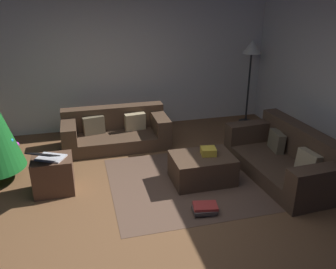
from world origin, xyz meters
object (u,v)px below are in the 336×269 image
Objects in this scene: couch_right at (288,158)px; gift_box at (208,151)px; side_table at (53,175)px; book_stack at (205,209)px; ottoman at (202,168)px; corner_lamp at (251,54)px; tv_remote at (208,151)px; laptop at (48,156)px; couch_left at (115,131)px.

couch_right is 1.20m from gift_box.
couch_right reaches higher than side_table.
gift_box is (-1.18, 0.17, 0.17)m from couch_right.
book_stack is (1.80, -1.00, -0.19)m from side_table.
corner_lamp is (1.69, 2.05, 1.20)m from ottoman.
tv_remote is 0.31× the size of side_table.
laptop is 0.32× the size of corner_lamp.
book_stack is at bearing -107.05° from ottoman.
laptop reaches higher than ottoman.
tv_remote reaches higher than book_stack.
gift_box is 2.16m from laptop.
couch_left is at bearing 123.06° from ottoman.
ottoman is at bearing -129.50° from corner_lamp.
tv_remote is at bearing 70.46° from gift_box.
couch_right is 1.64m from book_stack.
couch_left is 2.89m from couch_right.
gift_box is 2.14m from side_table.
laptop is 4.27m from corner_lamp.
laptop is (-2.06, 0.18, 0.36)m from ottoman.
gift_box reaches higher than ottoman.
couch_right is at bearing -17.84° from tv_remote.
couch_right reaches higher than laptop.
couch_left is 8.73× the size of gift_box.
tv_remote is 1.02m from book_stack.
ottoman is at bearing -5.03° from laptop.
gift_box reaches higher than book_stack.
tv_remote is at bearing 73.13° from couch_right.
couch_left is 1.77m from laptop.
corner_lamp reaches higher than side_table.
couch_right is 2.50m from corner_lamp.
ottoman is 0.52× the size of corner_lamp.
gift_box is at bearing 125.70° from couch_left.
couch_left is 1.91m from ottoman.
couch_right is 5.74× the size of book_stack.
couch_left is 3.44× the size of side_table.
side_table is (-2.03, 0.24, 0.05)m from ottoman.
ottoman is 2.91m from corner_lamp.
laptop is (-2.15, 0.16, 0.11)m from gift_box.
couch_left is 5.34× the size of book_stack.
side_table is at bearing 62.18° from laptop.
corner_lamp is (0.42, 2.20, 1.13)m from couch_right.
book_stack is at bearing -27.36° from laptop.
gift_box is 0.93m from book_stack.
corner_lamp reaches higher than couch_right.
corner_lamp reaches higher than couch_left.
couch_right is 1.18m from tv_remote.
tv_remote is (1.17, -1.47, 0.15)m from couch_left.
couch_left is 11.19× the size of tv_remote.
couch_right reaches higher than tv_remote.
gift_box is 0.39× the size of laptop.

